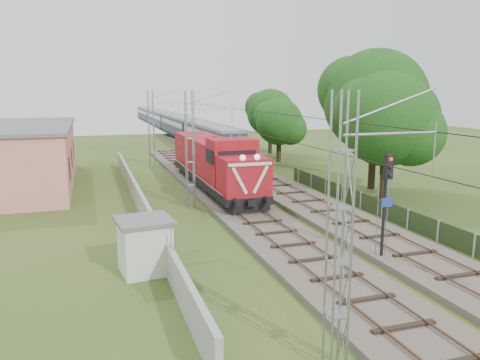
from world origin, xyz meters
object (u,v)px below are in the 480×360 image
object	(u,v)px
locomotive	(214,162)
relay_hut	(145,245)
signal_post	(387,188)
coach_rake	(168,121)

from	to	relation	value
locomotive	relay_hut	distance (m)	17.61
locomotive	relay_hut	xyz separation A→B (m)	(-7.40, -15.94, -1.11)
locomotive	signal_post	bearing A→B (deg)	-79.49
relay_hut	locomotive	bearing A→B (deg)	65.10
locomotive	coach_rake	distance (m)	52.54
coach_rake	relay_hut	xyz separation A→B (m)	(-12.40, -68.24, -1.13)
coach_rake	signal_post	size ratio (longest dim) A/B	16.17
signal_post	relay_hut	bearing A→B (deg)	168.15
locomotive	coach_rake	xyz separation A→B (m)	(5.00, 52.30, 0.02)
relay_hut	signal_post	bearing A→B (deg)	-11.85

